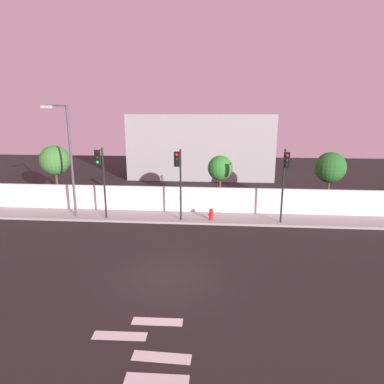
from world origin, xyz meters
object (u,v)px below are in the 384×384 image
traffic_light_left (179,171)px  roadside_tree_midleft (220,168)px  roadside_tree_leftmost (55,161)px  roadside_tree_midright (330,168)px  street_lamp_curbside (68,153)px  traffic_light_center (101,169)px  traffic_light_right (285,172)px  fire_hydrant (211,214)px

traffic_light_left → roadside_tree_midleft: bearing=57.4°
traffic_light_left → roadside_tree_leftmost: bearing=158.1°
traffic_light_left → roadside_tree_midright: traffic_light_left is taller
traffic_light_left → roadside_tree_leftmost: size_ratio=1.01×
roadside_tree_midright → street_lamp_curbside: bearing=-169.1°
street_lamp_curbside → roadside_tree_leftmost: street_lamp_curbside is taller
roadside_tree_leftmost → roadside_tree_midright: 20.70m
roadside_tree_midleft → street_lamp_curbside: bearing=-160.9°
traffic_light_center → street_lamp_curbside: (-2.35, 0.60, 0.93)m
traffic_light_right → traffic_light_center: bearing=179.2°
traffic_light_center → street_lamp_curbside: size_ratio=0.64×
roadside_tree_leftmost → roadside_tree_midleft: roadside_tree_leftmost is taller
fire_hydrant → roadside_tree_leftmost: size_ratio=0.17×
traffic_light_center → roadside_tree_midleft: bearing=28.0°
traffic_light_center → fire_hydrant: traffic_light_center is taller
traffic_light_left → fire_hydrant: bearing=22.4°
traffic_light_right → fire_hydrant: 5.50m
street_lamp_curbside → roadside_tree_midleft: (9.98, 3.46, -1.47)m
roadside_tree_leftmost → roadside_tree_midright: bearing=0.0°
traffic_light_left → street_lamp_curbside: size_ratio=0.63×
roadside_tree_midleft → traffic_light_left: bearing=-122.6°
fire_hydrant → roadside_tree_midright: size_ratio=0.18×
traffic_light_right → fire_hydrant: size_ratio=6.10×
traffic_light_right → roadside_tree_midright: bearing=46.1°
traffic_light_center → roadside_tree_midleft: size_ratio=1.18×
traffic_light_left → traffic_light_center: (-5.03, 0.03, 0.04)m
traffic_light_center → roadside_tree_leftmost: size_ratio=1.02×
roadside_tree_leftmost → roadside_tree_midleft: 12.76m
traffic_light_left → traffic_light_right: traffic_light_right is taller
traffic_light_right → fire_hydrant: (-4.45, 0.97, -3.09)m
traffic_light_right → roadside_tree_midleft: size_ratio=1.18×
traffic_light_center → roadside_tree_leftmost: 6.54m
traffic_light_left → traffic_light_right: size_ratio=0.99×
roadside_tree_leftmost → roadside_tree_midright: (20.70, 0.00, -0.26)m
fire_hydrant → roadside_tree_leftmost: roadside_tree_leftmost is taller
traffic_light_right → roadside_tree_leftmost: size_ratio=1.02×
traffic_light_center → roadside_tree_leftmost: traffic_light_center is taller
roadside_tree_leftmost → roadside_tree_midleft: (12.76, 0.00, -0.42)m
fire_hydrant → roadside_tree_leftmost: bearing=165.1°
traffic_light_center → roadside_tree_midright: (15.58, 4.06, -0.38)m
traffic_light_center → roadside_tree_leftmost: (-5.12, 4.06, -0.12)m
street_lamp_curbside → roadside_tree_midright: 18.30m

